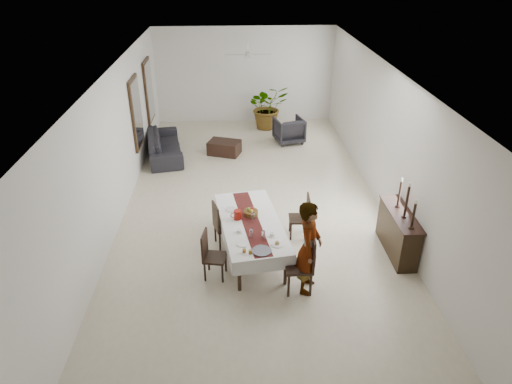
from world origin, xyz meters
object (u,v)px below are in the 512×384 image
(sideboard_body, at_px, (398,233))
(red_pitcher, at_px, (237,215))
(woman, at_px, (309,248))
(dining_table_top, at_px, (251,223))
(sofa, at_px, (164,145))

(sideboard_body, bearing_deg, red_pitcher, 175.86)
(woman, bearing_deg, sideboard_body, -45.56)
(dining_table_top, height_order, red_pitcher, red_pitcher)
(sofa, bearing_deg, dining_table_top, -165.28)
(dining_table_top, distance_m, sofa, 5.47)
(red_pitcher, distance_m, woman, 1.74)
(woman, bearing_deg, red_pitcher, 61.14)
(woman, bearing_deg, sofa, 45.23)
(dining_table_top, distance_m, sideboard_body, 2.93)
(red_pitcher, relative_size, woman, 0.11)
(dining_table_top, height_order, sofa, dining_table_top)
(red_pitcher, distance_m, sofa, 5.28)
(red_pitcher, height_order, woman, woman)
(sideboard_body, bearing_deg, sofa, 135.91)
(sideboard_body, bearing_deg, woman, -152.53)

